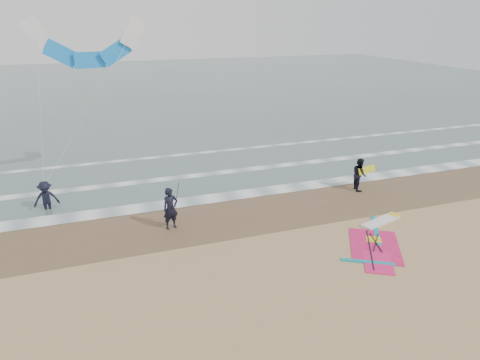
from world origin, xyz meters
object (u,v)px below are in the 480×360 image
object	(u,v)px
person_standing	(171,209)
person_wading	(45,193)
person_walking	(359,174)
surf_kite	(88,47)
windsurf_rig	(378,239)

from	to	relation	value
person_standing	person_wading	xyz separation A→B (m)	(-5.63, 4.06, -0.04)
person_standing	person_walking	size ratio (longest dim) A/B	1.07
person_standing	surf_kite	size ratio (longest dim) A/B	0.25
person_standing	surf_kite	bearing A→B (deg)	96.31
person_wading	surf_kite	bearing A→B (deg)	42.12
windsurf_rig	surf_kite	bearing A→B (deg)	134.61
person_walking	person_wading	xyz separation A→B (m)	(-16.64, 2.81, 0.02)
person_walking	surf_kite	distance (m)	16.45
windsurf_rig	person_walking	xyz separation A→B (m)	(2.53, 5.36, 0.90)
surf_kite	person_wading	bearing A→B (deg)	-132.67
person_standing	person_wading	distance (m)	6.94
windsurf_rig	person_wading	bearing A→B (deg)	149.91
person_walking	person_wading	distance (m)	16.87
surf_kite	person_walking	bearing A→B (deg)	-23.54
windsurf_rig	person_standing	distance (m)	9.47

